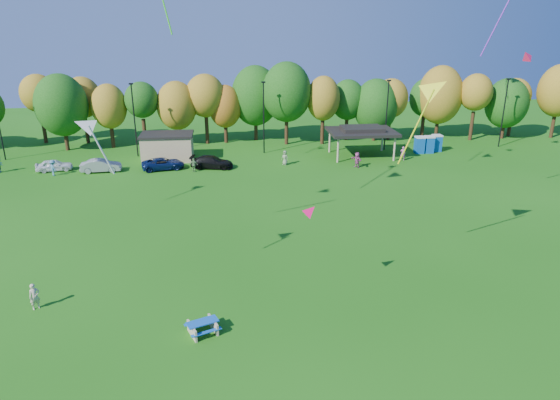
{
  "coord_description": "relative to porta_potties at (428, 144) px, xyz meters",
  "views": [
    {
      "loc": [
        -2.59,
        -22.76,
        16.24
      ],
      "look_at": [
        0.46,
        6.0,
        5.78
      ],
      "focal_mm": 32.0,
      "sensor_mm": 36.0,
      "label": 1
    }
  ],
  "objects": [
    {
      "name": "far_person_2",
      "position": [
        -29.76,
        -5.72,
        -0.28
      ],
      "size": [
        1.03,
        0.7,
        1.63
      ],
      "primitive_type": "imported",
      "rotation": [
        0.0,
        0.0,
        2.8
      ],
      "color": "#5D8752",
      "rests_on": "ground"
    },
    {
      "name": "kite_12",
      "position": [
        -21.3,
        -34.66,
        4.92
      ],
      "size": [
        1.15,
        0.95,
        1.03
      ],
      "color": "#E80C59"
    },
    {
      "name": "utility_building",
      "position": [
        -33.23,
        -0.05,
        0.54
      ],
      "size": [
        6.3,
        4.3,
        3.25
      ],
      "color": "tan",
      "rests_on": "ground"
    },
    {
      "name": "ground",
      "position": [
        -23.23,
        -38.05,
        -1.1
      ],
      "size": [
        160.0,
        160.0,
        0.0
      ],
      "primitive_type": "plane",
      "color": "#19600F",
      "rests_on": "ground"
    },
    {
      "name": "pavilion",
      "position": [
        -9.23,
        -1.05,
        2.13
      ],
      "size": [
        8.2,
        6.2,
        3.77
      ],
      "color": "tan",
      "rests_on": "ground"
    },
    {
      "name": "kite_3",
      "position": [
        -13.1,
        -31.16,
        11.17
      ],
      "size": [
        3.49,
        2.38,
        5.69
      ],
      "color": "yellow"
    },
    {
      "name": "kite_0",
      "position": [
        -33.62,
        -32.9,
        9.7
      ],
      "size": [
        2.28,
        1.51,
        3.53
      ],
      "color": "beige"
    },
    {
      "name": "picnic_table",
      "position": [
        -27.57,
        -37.16,
        -0.67
      ],
      "size": [
        2.11,
        1.95,
        0.74
      ],
      "rotation": [
        0.0,
        0.0,
        0.39
      ],
      "color": "tan",
      "rests_on": "ground"
    },
    {
      "name": "far_person_4",
      "position": [
        -19.2,
        -3.95,
        -0.23
      ],
      "size": [
        0.99,
        0.97,
        1.73
      ],
      "primitive_type": "imported",
      "rotation": [
        0.0,
        0.0,
        5.55
      ],
      "color": "gray",
      "rests_on": "ground"
    },
    {
      "name": "car_a",
      "position": [
        -45.63,
        -3.72,
        -0.43
      ],
      "size": [
        4.16,
        2.38,
        1.33
      ],
      "primitive_type": "imported",
      "rotation": [
        0.0,
        0.0,
        1.79
      ],
      "color": "white",
      "rests_on": "ground"
    },
    {
      "name": "far_person_5",
      "position": [
        -45.13,
        -5.56,
        -0.22
      ],
      "size": [
        1.26,
        1.28,
        1.76
      ],
      "primitive_type": "imported",
      "rotation": [
        0.0,
        0.0,
        2.32
      ],
      "color": "teal",
      "rests_on": "ground"
    },
    {
      "name": "car_b",
      "position": [
        -40.24,
        -4.64,
        -0.37
      ],
      "size": [
        4.54,
        1.93,
        1.46
      ],
      "primitive_type": "imported",
      "rotation": [
        0.0,
        0.0,
        1.66
      ],
      "color": "#97969B",
      "rests_on": "ground"
    },
    {
      "name": "kite_5",
      "position": [
        1.26,
        -16.74,
        12.11
      ],
      "size": [
        1.64,
        1.45,
        1.35
      ],
      "color": "#D51948"
    },
    {
      "name": "far_person_1",
      "position": [
        -51.5,
        -3.59,
        -0.17
      ],
      "size": [
        0.71,
        0.9,
        1.85
      ],
      "primitive_type": "imported",
      "rotation": [
        0.0,
        0.0,
        1.58
      ],
      "color": "#446497",
      "rests_on": "ground"
    },
    {
      "name": "far_person_0",
      "position": [
        -4.61,
        -3.48,
        -0.23
      ],
      "size": [
        0.74,
        0.61,
        1.74
      ],
      "primitive_type": "imported",
      "rotation": [
        0.0,
        0.0,
        2.78
      ],
      "color": "#C45CA3",
      "rests_on": "ground"
    },
    {
      "name": "lamp_posts",
      "position": [
        -21.23,
        1.95,
        3.8
      ],
      "size": [
        64.5,
        0.25,
        9.09
      ],
      "color": "black",
      "rests_on": "ground"
    },
    {
      "name": "porta_potties",
      "position": [
        0.0,
        0.0,
        0.0
      ],
      "size": [
        3.75,
        1.87,
        2.18
      ],
      "color": "#0C4DA4",
      "rests_on": "ground"
    },
    {
      "name": "tree_line",
      "position": [
        -24.25,
        7.47,
        4.82
      ],
      "size": [
        93.57,
        10.55,
        11.15
      ],
      "color": "black",
      "rests_on": "ground"
    },
    {
      "name": "car_c",
      "position": [
        -33.35,
        -4.39,
        -0.43
      ],
      "size": [
        5.17,
        3.15,
        1.34
      ],
      "primitive_type": "imported",
      "rotation": [
        0.0,
        0.0,
        1.77
      ],
      "color": "#0D1E51",
      "rests_on": "ground"
    },
    {
      "name": "far_person_3",
      "position": [
        -10.97,
        -5.93,
        -0.18
      ],
      "size": [
        1.26,
        1.76,
        1.83
      ],
      "primitive_type": "imported",
      "rotation": [
        0.0,
        0.0,
        5.19
      ],
      "color": "#AD4884",
      "rests_on": "ground"
    },
    {
      "name": "kite_flyer",
      "position": [
        -37.56,
        -33.61,
        -0.28
      ],
      "size": [
        0.72,
        0.67,
        1.64
      ],
      "primitive_type": "imported",
      "rotation": [
        0.0,
        0.0,
        0.62
      ],
      "color": "beige",
      "rests_on": "ground"
    },
    {
      "name": "car_d",
      "position": [
        -27.78,
        -4.44,
        -0.38
      ],
      "size": [
        5.22,
        2.93,
        1.43
      ],
      "primitive_type": "imported",
      "rotation": [
        0.0,
        0.0,
        1.37
      ],
      "color": "black",
      "rests_on": "ground"
    }
  ]
}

